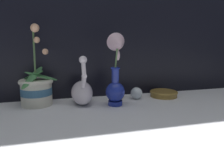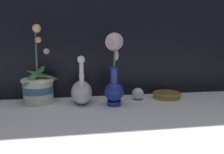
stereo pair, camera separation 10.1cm
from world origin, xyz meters
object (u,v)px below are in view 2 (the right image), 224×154
swan_figurine (82,90)px  blue_vase (115,76)px  glass_sphere (138,94)px  amber_dish (167,95)px  orchid_potted_plant (38,87)px

swan_figurine → blue_vase: (0.14, -0.07, 0.08)m
glass_sphere → swan_figurine: bearing=-175.1°
swan_figurine → amber_dish: 0.43m
orchid_potted_plant → blue_vase: 0.36m
blue_vase → glass_sphere: blue_vase is taller
blue_vase → glass_sphere: size_ratio=5.45×
swan_figurine → amber_dish: bearing=3.9°
swan_figurine → amber_dish: size_ratio=1.58×
glass_sphere → amber_dish: glass_sphere is taller
swan_figurine → blue_vase: size_ratio=0.70×
orchid_potted_plant → swan_figurine: bearing=-11.6°
orchid_potted_plant → glass_sphere: bearing=-2.1°
glass_sphere → amber_dish: bearing=2.0°
glass_sphere → amber_dish: 0.15m
orchid_potted_plant → blue_vase: size_ratio=1.12×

